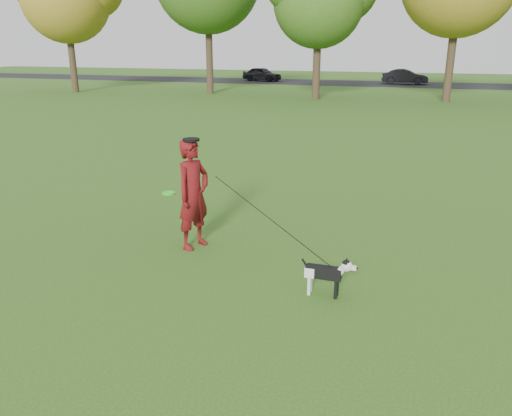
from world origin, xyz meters
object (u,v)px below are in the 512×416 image
(dog, at_px, (328,272))
(car_mid, at_px, (405,77))
(man, at_px, (193,194))
(car_left, at_px, (262,74))

(dog, relative_size, car_mid, 0.20)
(man, bearing_deg, car_mid, 14.98)
(man, bearing_deg, car_left, 33.67)
(dog, xyz_separation_m, car_mid, (-0.35, 40.68, 0.30))
(man, distance_m, car_mid, 39.64)
(car_left, bearing_deg, car_mid, -76.51)
(car_left, distance_m, car_mid, 13.18)
(dog, distance_m, car_mid, 40.68)
(dog, bearing_deg, man, 156.62)
(dog, xyz_separation_m, car_left, (-13.53, 40.68, 0.29))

